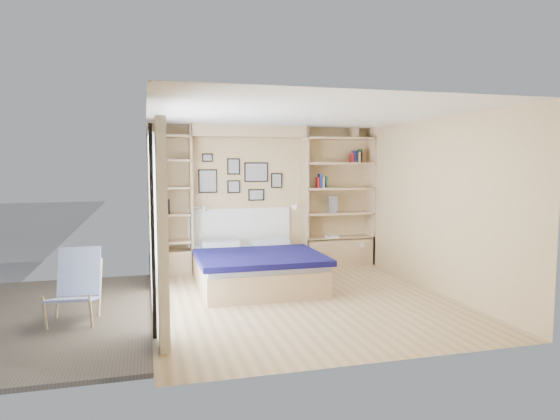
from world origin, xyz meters
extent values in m
plane|color=tan|center=(0.00, 0.00, 0.00)|extent=(4.50, 4.50, 0.00)
plane|color=tan|center=(0.00, 2.25, 1.25)|extent=(4.00, 0.00, 4.00)
plane|color=tan|center=(0.00, -2.25, 1.25)|extent=(4.00, 0.00, 4.00)
plane|color=tan|center=(-2.00, 0.00, 1.25)|extent=(0.00, 4.50, 4.50)
plane|color=tan|center=(2.00, 0.00, 1.25)|extent=(0.00, 4.50, 4.50)
plane|color=white|center=(0.00, 0.00, 2.50)|extent=(4.50, 4.50, 0.00)
cube|color=tan|center=(-1.30, 2.08, 1.25)|extent=(0.04, 0.35, 2.50)
cube|color=tan|center=(0.70, 2.08, 1.25)|extent=(0.04, 0.35, 2.50)
cube|color=tan|center=(-0.30, 2.08, 2.40)|extent=(2.00, 0.35, 0.20)
cube|color=tan|center=(1.98, 2.08, 1.25)|extent=(0.04, 0.35, 2.50)
cube|color=tan|center=(-1.98, 2.08, 1.25)|extent=(0.04, 0.35, 2.50)
cube|color=tan|center=(1.35, 2.08, 0.25)|extent=(1.30, 0.35, 0.50)
cube|color=tan|center=(-1.65, 2.08, 0.20)|extent=(0.70, 0.35, 0.40)
cube|color=black|center=(-1.97, 0.00, 2.23)|extent=(0.04, 2.08, 0.06)
cube|color=black|center=(-1.97, 0.00, 0.03)|extent=(0.04, 2.08, 0.06)
cube|color=black|center=(-1.97, -1.02, 1.10)|extent=(0.04, 0.06, 2.20)
cube|color=black|center=(-1.97, 1.02, 1.10)|extent=(0.04, 0.06, 2.20)
cube|color=silver|center=(-1.98, 0.00, 1.12)|extent=(0.01, 2.00, 2.20)
cube|color=white|center=(-1.88, -1.30, 1.15)|extent=(0.10, 0.45, 2.30)
cube|color=white|center=(-1.88, 1.30, 1.15)|extent=(0.10, 0.45, 2.30)
cube|color=tan|center=(1.35, 2.08, 0.50)|extent=(1.30, 0.35, 0.04)
cube|color=tan|center=(1.35, 2.08, 0.95)|extent=(1.30, 0.35, 0.04)
cube|color=tan|center=(1.35, 2.08, 1.40)|extent=(1.30, 0.35, 0.04)
cube|color=tan|center=(1.35, 2.08, 1.85)|extent=(1.30, 0.35, 0.04)
cube|color=tan|center=(1.35, 2.08, 2.30)|extent=(1.30, 0.35, 0.04)
cube|color=tan|center=(-1.65, 2.08, 0.55)|extent=(0.70, 0.35, 0.04)
cube|color=tan|center=(-1.65, 2.08, 1.00)|extent=(0.70, 0.35, 0.04)
cube|color=tan|center=(-1.65, 2.08, 1.45)|extent=(0.70, 0.35, 0.04)
cube|color=tan|center=(-1.65, 2.08, 1.90)|extent=(0.70, 0.35, 0.04)
cube|color=tan|center=(-1.65, 2.08, 2.30)|extent=(0.70, 0.35, 0.04)
cube|color=tan|center=(-0.45, 0.99, 0.19)|extent=(1.71, 2.13, 0.37)
cube|color=#B2B8C2|center=(-0.45, 0.99, 0.42)|extent=(1.67, 2.09, 0.10)
cube|color=#0E0B3E|center=(-0.45, 0.62, 0.49)|extent=(1.81, 1.49, 0.08)
cube|color=#B2B8C2|center=(-0.88, 1.75, 0.53)|extent=(0.59, 0.43, 0.12)
cube|color=#B2B8C2|center=(-0.02, 1.75, 0.53)|extent=(0.59, 0.43, 0.12)
cube|color=white|center=(-0.45, 2.22, 0.72)|extent=(1.81, 0.04, 0.70)
cube|color=black|center=(-1.00, 2.23, 1.55)|extent=(0.32, 0.02, 0.40)
cube|color=gray|center=(-1.00, 2.21, 1.55)|extent=(0.28, 0.01, 0.36)
cube|color=black|center=(-0.55, 2.23, 1.80)|extent=(0.22, 0.02, 0.28)
cube|color=gray|center=(-0.55, 2.21, 1.80)|extent=(0.18, 0.01, 0.24)
cube|color=black|center=(-0.55, 2.23, 1.45)|extent=(0.22, 0.02, 0.22)
cube|color=gray|center=(-0.55, 2.21, 1.45)|extent=(0.18, 0.01, 0.18)
cube|color=black|center=(-0.15, 2.23, 1.70)|extent=(0.42, 0.02, 0.34)
cube|color=gray|center=(-0.15, 2.21, 1.70)|extent=(0.38, 0.01, 0.30)
cube|color=black|center=(-0.15, 2.23, 1.30)|extent=(0.28, 0.02, 0.20)
cube|color=gray|center=(-0.15, 2.21, 1.30)|extent=(0.24, 0.01, 0.16)
cube|color=black|center=(0.22, 2.23, 1.55)|extent=(0.20, 0.02, 0.26)
cube|color=gray|center=(0.22, 2.21, 1.55)|extent=(0.16, 0.01, 0.22)
cube|color=black|center=(-1.00, 2.23, 1.95)|extent=(0.18, 0.02, 0.14)
cube|color=gray|center=(-1.00, 2.21, 1.95)|extent=(0.14, 0.01, 0.10)
cylinder|color=silver|center=(-1.16, 2.00, 1.12)|extent=(0.20, 0.02, 0.02)
cone|color=white|center=(-1.06, 2.00, 1.10)|extent=(0.13, 0.12, 0.15)
cylinder|color=silver|center=(0.56, 2.00, 1.12)|extent=(0.20, 0.02, 0.02)
cone|color=white|center=(0.46, 2.00, 1.10)|extent=(0.13, 0.12, 0.15)
cube|color=#A51E1E|center=(0.93, 2.07, 1.51)|extent=(0.02, 0.15, 0.19)
cube|color=navy|center=(0.98, 2.07, 1.54)|extent=(0.03, 0.15, 0.25)
cube|color=#BFB28C|center=(1.03, 2.07, 1.52)|extent=(0.04, 0.15, 0.19)
cube|color=#26593F|center=(1.10, 2.07, 1.52)|extent=(0.03, 0.15, 0.20)
cube|color=#A51E1E|center=(1.58, 2.07, 1.95)|extent=(0.02, 0.15, 0.17)
cube|color=navy|center=(1.62, 2.07, 1.97)|extent=(0.03, 0.15, 0.20)
cube|color=black|center=(1.66, 2.07, 1.98)|extent=(0.03, 0.15, 0.21)
cube|color=#BFB28C|center=(1.71, 2.07, 1.96)|extent=(0.04, 0.15, 0.19)
cube|color=#26593F|center=(1.74, 2.07, 1.99)|extent=(0.03, 0.15, 0.24)
cube|color=#A7451E|center=(1.75, 2.07, 1.97)|extent=(0.03, 0.15, 0.21)
cube|color=navy|center=(-1.71, 2.07, 1.12)|extent=(0.02, 0.15, 0.20)
cube|color=black|center=(-1.67, 2.07, 1.14)|extent=(0.03, 0.15, 0.24)
cube|color=tan|center=(1.63, 2.07, 2.40)|extent=(0.13, 0.13, 0.15)
cone|color=tan|center=(1.63, 2.07, 2.51)|extent=(0.20, 0.20, 0.08)
cube|color=slate|center=(1.24, 2.07, 1.12)|extent=(0.12, 0.12, 0.30)
cube|color=white|center=(1.20, 2.02, 0.54)|extent=(0.22, 0.16, 0.03)
cube|color=brown|center=(-3.60, 0.00, 0.00)|extent=(3.20, 4.00, 0.05)
cylinder|color=tan|center=(-3.13, -0.56, 0.22)|extent=(0.04, 0.14, 0.43)
cylinder|color=tan|center=(-2.65, -0.60, 0.22)|extent=(0.04, 0.14, 0.43)
cylinder|color=tan|center=(-3.08, 0.04, 0.33)|extent=(0.06, 0.35, 0.70)
cylinder|color=tan|center=(-2.60, 0.00, 0.33)|extent=(0.06, 0.35, 0.70)
cube|color=blue|center=(-2.87, -0.36, 0.30)|extent=(0.54, 0.63, 0.15)
cube|color=blue|center=(-2.84, 0.05, 0.54)|extent=(0.51, 0.27, 0.57)
camera|label=1|loc=(-2.03, -6.35, 1.85)|focal=32.00mm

